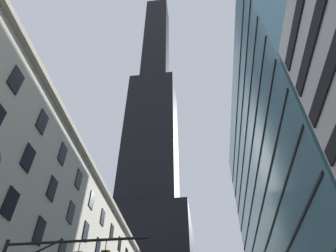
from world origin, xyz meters
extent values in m
cube|color=#B2A893|center=(-10.75, 31.18, 24.44)|extent=(0.70, 74.36, 0.60)
cube|color=black|center=(-10.95, 8.00, 12.40)|extent=(0.14, 1.40, 2.20)
cube|color=black|center=(-10.95, 13.00, 12.40)|extent=(0.14, 1.40, 2.20)
cube|color=black|center=(-10.95, 18.00, 12.40)|extent=(0.14, 1.40, 2.20)
cube|color=black|center=(-10.95, 8.00, 16.60)|extent=(0.14, 1.40, 2.20)
cube|color=black|center=(-10.95, 13.00, 16.60)|extent=(0.14, 1.40, 2.20)
cube|color=black|center=(-10.95, 18.00, 16.60)|extent=(0.14, 1.40, 2.20)
cube|color=black|center=(-10.95, 23.00, 16.60)|extent=(0.14, 1.40, 2.20)
cube|color=black|center=(-10.95, 28.00, 16.60)|extent=(0.14, 1.40, 2.20)
cube|color=black|center=(-10.95, 3.00, 20.80)|extent=(0.14, 1.40, 2.20)
cube|color=black|center=(-10.95, 8.00, 20.80)|extent=(0.14, 1.40, 2.20)
cube|color=black|center=(-10.95, 13.00, 20.80)|extent=(0.14, 1.40, 2.20)
cube|color=black|center=(-10.95, 18.00, 20.80)|extent=(0.14, 1.40, 2.20)
cube|color=black|center=(-10.95, 23.00, 20.80)|extent=(0.14, 1.40, 2.20)
cube|color=black|center=(-10.95, 28.00, 20.80)|extent=(0.14, 1.40, 2.20)
cube|color=black|center=(-10.95, 33.00, 20.80)|extent=(0.14, 1.40, 2.20)
cube|color=black|center=(-10.95, 38.00, 20.80)|extent=(0.14, 1.40, 2.20)
cube|color=black|center=(-14.30, 78.58, 75.92)|extent=(19.10, 19.10, 63.93)
cube|color=black|center=(-14.30, 78.58, 147.84)|extent=(12.28, 12.28, 79.91)
cylinder|color=silver|center=(-16.76, 78.58, 201.47)|extent=(1.20, 1.20, 27.34)
cylinder|color=silver|center=(-11.85, 78.58, 201.47)|extent=(1.20, 1.20, 27.34)
cube|color=black|center=(10.95, -1.49, 18.00)|extent=(0.16, 12.22, 1.10)
cube|color=teal|center=(19.61, 29.14, 23.16)|extent=(17.22, 47.25, 46.33)
cube|color=black|center=(10.96, 29.14, 16.00)|extent=(0.12, 46.25, 0.24)
cube|color=black|center=(10.96, 29.14, 20.00)|extent=(0.12, 46.25, 0.24)
cube|color=black|center=(10.96, 29.14, 24.00)|extent=(0.12, 46.25, 0.24)
cube|color=black|center=(10.96, 29.14, 28.00)|extent=(0.12, 46.25, 0.24)
cube|color=black|center=(10.96, 29.14, 32.00)|extent=(0.12, 46.25, 0.24)
cube|color=black|center=(10.96, 29.14, 36.00)|extent=(0.12, 46.25, 0.24)
cube|color=black|center=(10.96, 29.14, 40.00)|extent=(0.12, 46.25, 0.24)
cylinder|color=black|center=(-3.32, 3.92, 7.56)|extent=(7.57, 0.14, 0.14)
cylinder|color=black|center=(-3.07, 3.92, 7.26)|extent=(0.04, 0.04, 0.60)
cylinder|color=black|center=(-1.68, 3.92, 7.26)|extent=(0.04, 0.04, 0.60)
camera|label=1|loc=(3.31, -10.72, 1.48)|focal=31.98mm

